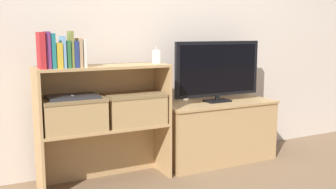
# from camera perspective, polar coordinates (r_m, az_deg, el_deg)

# --- Properties ---
(ground_plane) EXTENTS (16.00, 16.00, 0.00)m
(ground_plane) POSITION_cam_1_polar(r_m,az_deg,el_deg) (3.21, 1.28, -11.93)
(ground_plane) COLOR brown
(wall_back) EXTENTS (10.00, 0.05, 2.40)m
(wall_back) POSITION_cam_1_polar(r_m,az_deg,el_deg) (3.42, -2.45, 9.93)
(wall_back) COLOR beige
(wall_back) RESTS_ON ground_plane
(tv_stand) EXTENTS (1.04, 0.46, 0.54)m
(tv_stand) POSITION_cam_1_polar(r_m,az_deg,el_deg) (3.56, 7.05, -5.29)
(tv_stand) COLOR tan
(tv_stand) RESTS_ON ground_plane
(tv) EXTENTS (0.84, 0.14, 0.53)m
(tv) POSITION_cam_1_polar(r_m,az_deg,el_deg) (3.46, 7.25, 3.59)
(tv) COLOR black
(tv) RESTS_ON tv_stand
(bookshelf_lower_tier) EXTENTS (0.99, 0.31, 0.44)m
(bookshelf_lower_tier) POSITION_cam_1_polar(r_m,az_deg,el_deg) (3.11, -9.44, -7.22)
(bookshelf_lower_tier) COLOR tan
(bookshelf_lower_tier) RESTS_ON ground_plane
(bookshelf_upper_tier) EXTENTS (0.99, 0.31, 0.46)m
(bookshelf_upper_tier) POSITION_cam_1_polar(r_m,az_deg,el_deg) (3.01, -9.67, 1.08)
(bookshelf_upper_tier) COLOR tan
(bookshelf_upper_tier) RESTS_ON bookshelf_lower_tier
(book_crimson) EXTENTS (0.04, 0.16, 0.24)m
(book_crimson) POSITION_cam_1_polar(r_m,az_deg,el_deg) (2.78, -17.95, 6.10)
(book_crimson) COLOR #B22328
(book_crimson) RESTS_ON bookshelf_upper_tier
(book_plum) EXTENTS (0.03, 0.13, 0.25)m
(book_plum) POSITION_cam_1_polar(r_m,az_deg,el_deg) (2.78, -17.13, 6.19)
(book_plum) COLOR #6B2D66
(book_plum) RESTS_ON bookshelf_upper_tier
(book_teal) EXTENTS (0.03, 0.13, 0.24)m
(book_teal) POSITION_cam_1_polar(r_m,az_deg,el_deg) (2.79, -16.44, 6.10)
(book_teal) COLOR #1E7075
(book_teal) RESTS_ON bookshelf_upper_tier
(book_mustard) EXTENTS (0.04, 0.16, 0.17)m
(book_mustard) POSITION_cam_1_polar(r_m,az_deg,el_deg) (2.80, -15.66, 5.48)
(book_mustard) COLOR gold
(book_mustard) RESTS_ON bookshelf_upper_tier
(book_skyblue) EXTENTS (0.02, 0.15, 0.22)m
(book_skyblue) POSITION_cam_1_polar(r_m,az_deg,el_deg) (2.80, -15.04, 5.98)
(book_skyblue) COLOR #709ECC
(book_skyblue) RESTS_ON bookshelf_upper_tier
(book_forest) EXTENTS (0.02, 0.15, 0.19)m
(book_forest) POSITION_cam_1_polar(r_m,az_deg,el_deg) (2.81, -14.44, 5.69)
(book_forest) COLOR #286638
(book_forest) RESTS_ON bookshelf_upper_tier
(book_olive) EXTENTS (0.02, 0.13, 0.25)m
(book_olive) POSITION_cam_1_polar(r_m,az_deg,el_deg) (2.81, -13.93, 6.38)
(book_olive) COLOR olive
(book_olive) RESTS_ON bookshelf_upper_tier
(book_navy) EXTENTS (0.03, 0.13, 0.18)m
(book_navy) POSITION_cam_1_polar(r_m,az_deg,el_deg) (2.82, -13.38, 5.71)
(book_navy) COLOR navy
(book_navy) RESTS_ON bookshelf_upper_tier
(book_tan) EXTENTS (0.02, 0.15, 0.20)m
(book_tan) POSITION_cam_1_polar(r_m,az_deg,el_deg) (2.83, -12.81, 5.94)
(book_tan) COLOR tan
(book_tan) RESTS_ON bookshelf_upper_tier
(book_ivory) EXTENTS (0.02, 0.15, 0.20)m
(book_ivory) POSITION_cam_1_polar(r_m,az_deg,el_deg) (2.83, -12.27, 5.89)
(book_ivory) COLOR silver
(book_ivory) RESTS_ON bookshelf_upper_tier
(baby_monitor) EXTENTS (0.05, 0.04, 0.13)m
(baby_monitor) POSITION_cam_1_polar(r_m,az_deg,el_deg) (3.09, -1.70, 5.52)
(baby_monitor) COLOR white
(baby_monitor) RESTS_ON bookshelf_upper_tier
(storage_basket_left) EXTENTS (0.45, 0.28, 0.24)m
(storage_basket_left) POSITION_cam_1_polar(r_m,az_deg,el_deg) (2.91, -13.58, -2.64)
(storage_basket_left) COLOR tan
(storage_basket_left) RESTS_ON bookshelf_lower_tier
(storage_basket_right) EXTENTS (0.45, 0.28, 0.24)m
(storage_basket_right) POSITION_cam_1_polar(r_m,az_deg,el_deg) (3.05, -4.89, -1.88)
(storage_basket_right) COLOR tan
(storage_basket_right) RESTS_ON bookshelf_lower_tier
(laptop) EXTENTS (0.35, 0.23, 0.02)m
(laptop) POSITION_cam_1_polar(r_m,az_deg,el_deg) (2.89, -13.67, -0.32)
(laptop) COLOR #2D2D33
(laptop) RESTS_ON storage_basket_left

